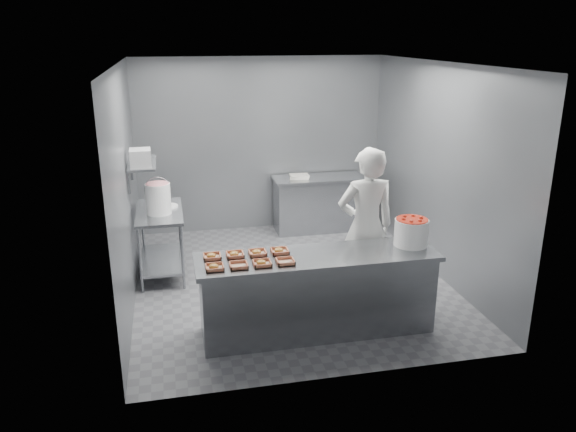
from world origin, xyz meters
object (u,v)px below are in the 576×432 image
Objects in this scene: tray_7 at (279,251)px; tray_5 at (235,254)px; glaze_bucket at (158,198)px; back_counter at (319,203)px; tray_2 at (262,263)px; appliance at (140,158)px; worker at (366,227)px; tray_0 at (214,267)px; tray_6 at (257,253)px; tray_1 at (239,265)px; tray_3 at (285,261)px; prep_table at (161,232)px; strawberry_tub at (411,231)px; service_counter at (317,293)px; tray_4 at (212,256)px.

tray_5 is at bearing 180.00° from tray_7.
back_counter is at bearing 29.30° from glaze_bucket.
glaze_bucket is (-1.02, 1.97, 0.19)m from tray_2.
worker is at bearing -24.84° from appliance.
tray_0 is at bearing 20.91° from worker.
tray_6 is (-1.53, -3.10, 0.47)m from back_counter.
glaze_bucket is at bearing 111.71° from tray_1.
tray_5 is (-0.48, 0.29, 0.00)m from tray_3.
prep_table is 1.13m from appliance.
prep_table is 2.87m from back_counter.
glaze_bucket reaches higher than tray_2.
tray_1 is at bearing -129.26° from tray_6.
back_counter is 3.37m from appliance.
tray_0 is 0.48m from tray_2.
prep_table is at bearing 104.58° from tray_0.
strawberry_tub is 3.38m from appliance.
service_counter is 2.76m from appliance.
glaze_bucket is at bearing -150.70° from back_counter.
tray_2 reaches higher than prep_table.
tray_1 is 1.00× the size of tray_6.
back_counter is at bearing -94.27° from worker.
glaze_bucket is (-1.26, 1.97, 0.19)m from tray_3.
service_counter is 2.56m from prep_table.
tray_0 is 2.00m from worker.
appliance is (-2.90, 1.62, 0.61)m from strawberry_tub.
tray_4 is at bearing 90.00° from tray_0.
tray_4 is at bearing 148.87° from tray_2.
tray_0 is (0.54, -2.09, 0.33)m from prep_table.
strawberry_tub is at bearing -2.73° from tray_6.
strawberry_tub is at bearing -3.17° from tray_7.
worker reaches higher than service_counter.
worker is (0.75, 0.60, 0.50)m from service_counter.
tray_5 reaches higher than tray_3.
tray_1 is at bearing -117.43° from back_counter.
worker is 6.59× the size of appliance.
tray_5 is (-0.00, 0.29, 0.00)m from tray_1.
prep_table is 4.13× the size of appliance.
prep_table is 2.23m from tray_7.
service_counter is 1.21m from tray_0.
tray_2 is (-1.53, -3.39, 0.47)m from back_counter.
prep_table is at bearing 113.50° from tray_5.
tray_2 is at bearing -63.93° from prep_table.
prep_table is at bearing 130.24° from service_counter.
tray_7 is (1.26, -1.80, 0.33)m from prep_table.
back_counter is at bearing 62.57° from tray_1.
prep_table is at bearing 106.79° from tray_4.
tray_6 is at bearing 0.00° from tray_5.
prep_table is 3.24× the size of strawberry_tub.
appliance is (-1.82, 1.68, 1.22)m from service_counter.
tray_1 is 0.10× the size of worker.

